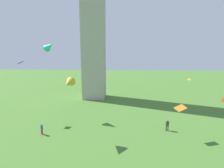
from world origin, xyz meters
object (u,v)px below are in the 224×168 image
at_px(kite_flying_3, 224,100).
at_px(kite_flying_1, 49,46).
at_px(kite_flying_5, 189,80).
at_px(person_0, 167,125).
at_px(kite_flying_0, 69,83).
at_px(person_1, 42,129).
at_px(kite_flying_4, 180,108).
at_px(kite_flying_2, 20,63).

bearing_deg(kite_flying_3, kite_flying_1, 93.98).
bearing_deg(kite_flying_5, person_0, 177.93).
height_order(kite_flying_0, kite_flying_1, kite_flying_1).
relative_size(person_1, kite_flying_1, 0.61).
height_order(person_0, kite_flying_1, kite_flying_1).
bearing_deg(kite_flying_1, kite_flying_0, -112.66).
distance_m(kite_flying_3, kite_flying_4, 6.64).
bearing_deg(kite_flying_5, kite_flying_0, 153.94).
distance_m(kite_flying_2, kite_flying_5, 29.57).
height_order(person_0, kite_flying_4, kite_flying_4).
bearing_deg(person_0, kite_flying_3, 81.67).
relative_size(kite_flying_1, kite_flying_5, 2.69).
distance_m(kite_flying_1, kite_flying_3, 27.48).
bearing_deg(kite_flying_2, kite_flying_5, 95.01).
bearing_deg(person_1, kite_flying_0, 32.61).
distance_m(person_0, kite_flying_1, 23.90).
xyz_separation_m(person_1, kite_flying_0, (4.56, -0.98, 6.85)).
height_order(kite_flying_2, kite_flying_3, kite_flying_2).
bearing_deg(kite_flying_3, kite_flying_4, 56.00).
relative_size(kite_flying_2, kite_flying_5, 1.10).
bearing_deg(person_1, kite_flying_1, 145.86).
relative_size(person_0, kite_flying_1, 0.64).
relative_size(kite_flying_2, kite_flying_3, 1.22).
xyz_separation_m(person_1, kite_flying_5, (23.42, 8.57, 6.10)).
bearing_deg(person_1, kite_flying_3, 30.78).
distance_m(person_1, kite_flying_1, 14.45).
bearing_deg(person_0, kite_flying_0, -17.42).
bearing_deg(kite_flying_4, kite_flying_1, -47.34).
bearing_deg(kite_flying_4, kite_flying_2, -39.55).
height_order(kite_flying_2, kite_flying_5, kite_flying_2).
height_order(person_0, kite_flying_0, kite_flying_0).
distance_m(person_1, kite_flying_0, 8.29).
height_order(person_0, person_1, person_0).
bearing_deg(kite_flying_0, kite_flying_3, -8.72).
xyz_separation_m(kite_flying_2, kite_flying_5, (29.28, 2.73, -3.06)).
relative_size(person_0, person_1, 1.06).
bearing_deg(kite_flying_2, person_1, 44.79).
height_order(person_1, kite_flying_4, kite_flying_4).
xyz_separation_m(kite_flying_1, kite_flying_4, (20.97, -7.77, -8.54)).
relative_size(kite_flying_0, kite_flying_3, 2.31).
relative_size(person_1, kite_flying_0, 0.78).
relative_size(kite_flying_0, kite_flying_1, 0.78).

